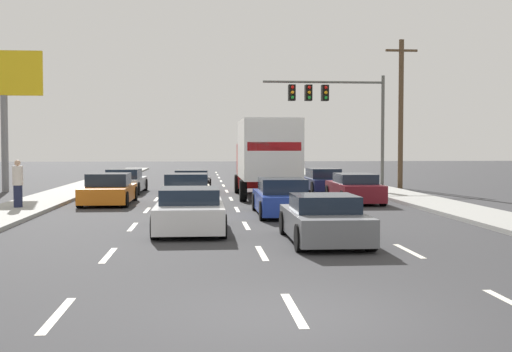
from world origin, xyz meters
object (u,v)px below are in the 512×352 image
(car_maroon, at_px, (354,189))
(pedestrian_mid_block, at_px, (18,184))
(car_silver, at_px, (125,182))
(car_blue, at_px, (282,198))
(utility_pole_mid, at_px, (401,112))
(car_tan, at_px, (186,192))
(car_white, at_px, (190,211))
(car_black, at_px, (192,182))
(box_truck, at_px, (266,154))
(car_gray, at_px, (324,220))
(traffic_signal_mast, at_px, (328,101))
(car_navy, at_px, (323,181))
(car_orange, at_px, (109,190))
(roadside_billboard, at_px, (4,91))

(car_maroon, height_order, pedestrian_mid_block, pedestrian_mid_block)
(car_silver, height_order, car_maroon, car_silver)
(car_blue, relative_size, utility_pole_mid, 0.53)
(car_tan, bearing_deg, car_white, -87.87)
(car_black, height_order, box_truck, box_truck)
(car_gray, xyz_separation_m, car_maroon, (3.47, 11.08, 0.04))
(car_gray, distance_m, traffic_signal_mast, 23.16)
(box_truck, relative_size, car_navy, 1.72)
(car_maroon, bearing_deg, car_black, 136.17)
(car_silver, relative_size, utility_pole_mid, 0.54)
(traffic_signal_mast, bearing_deg, car_tan, -123.23)
(box_truck, xyz_separation_m, utility_pole_mid, (8.12, 5.17, 2.27))
(box_truck, xyz_separation_m, traffic_signal_mast, (4.60, 8.19, 3.12))
(car_tan, bearing_deg, car_orange, 155.47)
(box_truck, height_order, car_gray, box_truck)
(car_silver, bearing_deg, box_truck, -27.20)
(car_black, relative_size, car_maroon, 0.90)
(car_orange, height_order, pedestrian_mid_block, pedestrian_mid_block)
(car_black, xyz_separation_m, utility_pole_mid, (11.65, 1.37, 3.77))
(car_black, distance_m, traffic_signal_mast, 10.33)
(car_black, xyz_separation_m, box_truck, (3.53, -3.80, 1.50))
(pedestrian_mid_block, bearing_deg, car_navy, 34.83)
(car_black, relative_size, car_white, 0.93)
(car_gray, xyz_separation_m, pedestrian_mid_block, (-9.88, 8.58, 0.47))
(car_silver, bearing_deg, car_orange, -89.10)
(car_silver, xyz_separation_m, box_truck, (6.98, -3.59, 1.47))
(car_silver, height_order, car_black, car_silver)
(car_tan, bearing_deg, box_truck, 50.33)
(car_orange, relative_size, car_navy, 0.94)
(car_tan, relative_size, box_truck, 0.51)
(car_blue, bearing_deg, box_truck, 88.43)
(pedestrian_mid_block, bearing_deg, utility_pole_mid, 30.63)
(car_maroon, bearing_deg, car_white, -128.45)
(car_gray, bearing_deg, pedestrian_mid_block, 139.05)
(car_white, height_order, car_gray, car_white)
(car_black, bearing_deg, car_white, -89.34)
(car_orange, height_order, box_truck, box_truck)
(car_gray, distance_m, roadside_billboard, 23.72)
(car_tan, bearing_deg, car_maroon, 11.14)
(car_navy, distance_m, traffic_signal_mast, 6.48)
(utility_pole_mid, bearing_deg, roadside_billboard, -179.32)
(car_blue, relative_size, pedestrian_mid_block, 2.49)
(car_silver, distance_m, car_white, 15.63)
(roadside_billboard, bearing_deg, car_orange, -50.14)
(car_orange, bearing_deg, box_truck, 22.76)
(car_orange, bearing_deg, traffic_signal_mast, 43.96)
(car_silver, relative_size, traffic_signal_mast, 0.61)
(car_white, xyz_separation_m, car_navy, (6.79, 15.39, -0.00))
(utility_pole_mid, height_order, pedestrian_mid_block, utility_pole_mid)
(car_maroon, xyz_separation_m, roadside_billboard, (-16.91, 7.88, 4.72))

